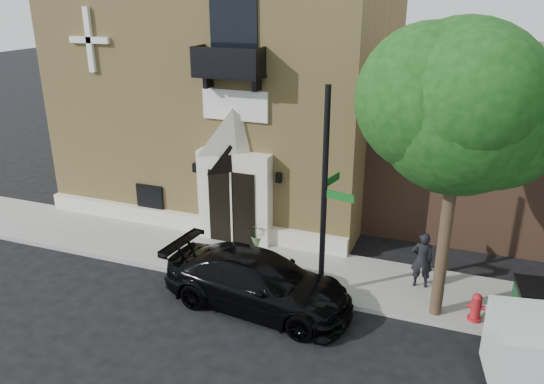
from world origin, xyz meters
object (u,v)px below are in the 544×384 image
at_px(street_sign, 325,196).
at_px(pedestrian_near, 422,260).
at_px(fire_hydrant, 476,307).
at_px(black_sedan, 258,281).

bearing_deg(street_sign, pedestrian_near, 40.61).
xyz_separation_m(street_sign, pedestrian_near, (2.63, 1.42, -2.17)).
height_order(street_sign, pedestrian_near, street_sign).
xyz_separation_m(street_sign, fire_hydrant, (4.19, 0.12, -2.65)).
xyz_separation_m(black_sedan, pedestrian_near, (4.19, 2.49, 0.23)).
relative_size(black_sedan, pedestrian_near, 3.13).
height_order(black_sedan, fire_hydrant, black_sedan).
relative_size(fire_hydrant, pedestrian_near, 0.46).
xyz_separation_m(black_sedan, fire_hydrant, (5.76, 1.19, -0.25)).
xyz_separation_m(fire_hydrant, pedestrian_near, (-1.57, 1.30, 0.48)).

